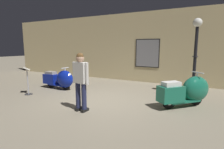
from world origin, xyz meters
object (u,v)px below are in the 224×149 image
lamppost (196,51)px  visitor_0 (81,78)px  info_stanchion (28,83)px  scooter_1 (188,91)px  scooter_0 (61,79)px

lamppost → visitor_0: (-2.69, -3.19, -0.69)m
lamppost → info_stanchion: bearing=-154.1°
scooter_1 → lamppost: lamppost is taller
scooter_1 → info_stanchion: info_stanchion is taller
info_stanchion → scooter_0: bearing=69.2°
lamppost → visitor_0: lamppost is taller
info_stanchion → scooter_1: bearing=13.9°
scooter_1 → info_stanchion: (-5.50, -1.36, -0.04)m
lamppost → visitor_0: size_ratio=1.70×
scooter_0 → info_stanchion: size_ratio=1.49×
scooter_0 → lamppost: size_ratio=0.56×
visitor_0 → info_stanchion: visitor_0 is taller
scooter_0 → lamppost: lamppost is taller
scooter_1 → visitor_0: bearing=168.2°
scooter_1 → lamppost: size_ratio=0.57×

